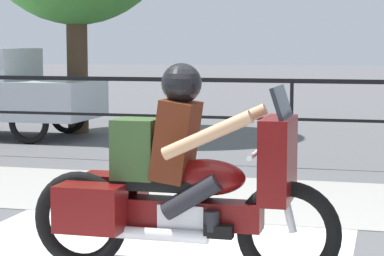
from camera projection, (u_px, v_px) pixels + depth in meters
name	position (u px, v px, depth m)	size (l,w,h in m)	color
sidewalk_band	(266.00, 198.00, 8.22)	(44.00, 2.40, 0.01)	#99968E
fence_railing	(292.00, 98.00, 10.19)	(36.00, 0.05, 1.23)	black
motorcycle	(179.00, 184.00, 5.40)	(2.31, 0.76, 1.55)	black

